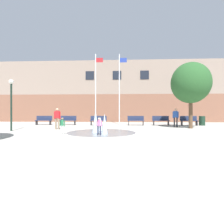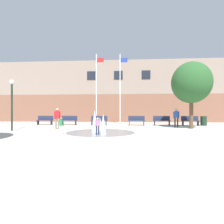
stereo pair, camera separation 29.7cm
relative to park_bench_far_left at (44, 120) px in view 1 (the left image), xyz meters
The scene contains 18 objects.
ground_plane 13.50m from the park_bench_far_left, 57.48° to the right, with size 100.00×100.00×0.00m, color #B2ADA3.
library_building 11.48m from the park_bench_far_left, 48.47° to the left, with size 36.00×6.05×7.96m.
splash_fountain 8.83m from the park_bench_far_left, 43.58° to the right, with size 4.36×4.36×1.45m.
park_bench_far_left is the anchor object (origin of this frame).
park_bench_left_of_flagpoles 2.47m from the park_bench_far_left, ahead, with size 1.60×0.44×0.91m.
park_bench_center 5.55m from the park_bench_far_left, ahead, with size 1.60×0.44×0.91m.
park_bench_under_right_flagpole 9.20m from the park_bench_far_left, ahead, with size 1.60×0.44×0.91m.
park_bench_near_trashcan 11.63m from the park_bench_far_left, ahead, with size 1.60×0.44×0.91m.
park_bench_far_right 14.27m from the park_bench_far_left, ahead, with size 1.60×0.44×0.91m.
child_running 8.47m from the park_bench_far_left, 58.94° to the right, with size 0.31×0.23×0.99m.
adult_near_bench 12.57m from the park_bench_far_left, ahead, with size 0.50×0.31×1.59m.
adult_watching 5.22m from the park_bench_far_left, 55.31° to the right, with size 0.50×0.24×1.59m.
child_with_pink_shirt 9.74m from the park_bench_far_left, 48.18° to the right, with size 0.31×0.24×0.99m.
flagpole_left 6.21m from the park_bench_far_left, ahead, with size 0.80×0.10×7.20m.
flagpole_right 8.33m from the park_bench_far_left, ahead, with size 0.80×0.10×7.15m.
lamp_post_left_lane 5.77m from the park_bench_far_left, 88.27° to the right, with size 0.32×0.32×3.55m.
trash_can 15.59m from the park_bench_far_left, ahead, with size 0.56×0.56×0.90m, color #193323.
street_tree_near_building 13.97m from the park_bench_far_left, 12.66° to the right, with size 3.05×3.05×5.24m.
Camera 1 is at (0.48, -5.77, 1.32)m, focal length 28.00 mm.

